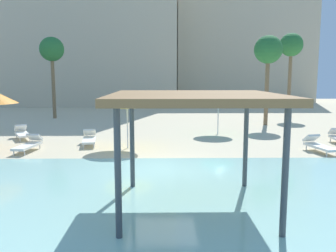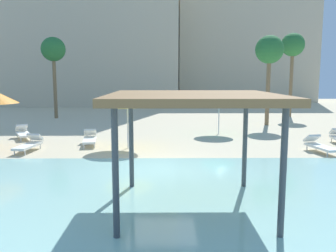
# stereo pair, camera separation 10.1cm
# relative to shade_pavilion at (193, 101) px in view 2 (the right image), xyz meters

# --- Properties ---
(ground_plane) EXTENTS (80.00, 80.00, 0.00)m
(ground_plane) POSITION_rel_shade_pavilion_xyz_m (-0.81, 3.89, -2.75)
(ground_plane) COLOR beige
(lagoon_water) EXTENTS (44.00, 13.50, 0.04)m
(lagoon_water) POSITION_rel_shade_pavilion_xyz_m (-0.81, -1.36, -2.73)
(lagoon_water) COLOR #99D1C6
(lagoon_water) RESTS_ON ground
(shade_pavilion) EXTENTS (4.11, 4.11, 2.94)m
(shade_pavilion) POSITION_rel_shade_pavilion_xyz_m (0.00, 0.00, 0.00)
(shade_pavilion) COLOR #42474C
(shade_pavilion) RESTS_ON ground
(beach_umbrella_yellow_3) EXTENTS (2.32, 2.32, 2.60)m
(beach_umbrella_yellow_3) POSITION_rel_shade_pavilion_xyz_m (-2.43, 7.67, -0.47)
(beach_umbrella_yellow_3) COLOR silver
(beach_umbrella_yellow_3) RESTS_ON ground
(beach_umbrella_teal_5) EXTENTS (2.12, 2.12, 2.49)m
(beach_umbrella_teal_5) POSITION_rel_shade_pavilion_xyz_m (2.47, 11.69, -0.56)
(beach_umbrella_teal_5) COLOR silver
(beach_umbrella_teal_5) RESTS_ON ground
(lounge_chair_0) EXTENTS (0.90, 1.97, 0.74)m
(lounge_chair_0) POSITION_rel_shade_pavilion_xyz_m (-4.40, 8.48, -2.42)
(lounge_chair_0) COLOR white
(lounge_chair_0) RESTS_ON ground
(lounge_chair_1) EXTENTS (1.45, 1.95, 0.74)m
(lounge_chair_1) POSITION_rel_shade_pavilion_xyz_m (-8.38, 10.23, -2.42)
(lounge_chair_1) COLOR white
(lounge_chair_1) RESTS_ON ground
(lounge_chair_3) EXTENTS (0.80, 1.95, 0.74)m
(lounge_chair_3) POSITION_rel_shade_pavilion_xyz_m (-6.83, 7.04, -2.42)
(lounge_chair_3) COLOR white
(lounge_chair_3) RESTS_ON ground
(lounge_chair_4) EXTENTS (0.96, 1.98, 0.74)m
(lounge_chair_4) POSITION_rel_shade_pavilion_xyz_m (6.17, 6.62, -2.42)
(lounge_chair_4) COLOR white
(lounge_chair_4) RESTS_ON ground
(palm_tree_0) EXTENTS (1.90, 1.90, 6.87)m
(palm_tree_0) POSITION_rel_shade_pavilion_xyz_m (9.80, 20.60, 2.98)
(palm_tree_0) COLOR brown
(palm_tree_0) RESTS_ON ground
(palm_tree_1) EXTENTS (1.90, 1.90, 6.43)m
(palm_tree_1) POSITION_rel_shade_pavilion_xyz_m (-9.48, 19.66, 2.56)
(palm_tree_1) COLOR brown
(palm_tree_1) RESTS_ON ground
(palm_tree_2) EXTENTS (1.90, 1.90, 6.10)m
(palm_tree_2) POSITION_rel_shade_pavilion_xyz_m (6.39, 15.47, 2.26)
(palm_tree_2) COLOR brown
(palm_tree_2) RESTS_ON ground
(hotel_block_0) EXTENTS (21.34, 10.07, 20.52)m
(hotel_block_0) POSITION_rel_shade_pavilion_xyz_m (-9.88, 34.57, 7.51)
(hotel_block_0) COLOR beige
(hotel_block_0) RESTS_ON ground
(hotel_block_1) EXTENTS (17.76, 10.59, 14.14)m
(hotel_block_1) POSITION_rel_shade_pavilion_xyz_m (10.05, 41.28, 4.32)
(hotel_block_1) COLOR beige
(hotel_block_1) RESTS_ON ground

